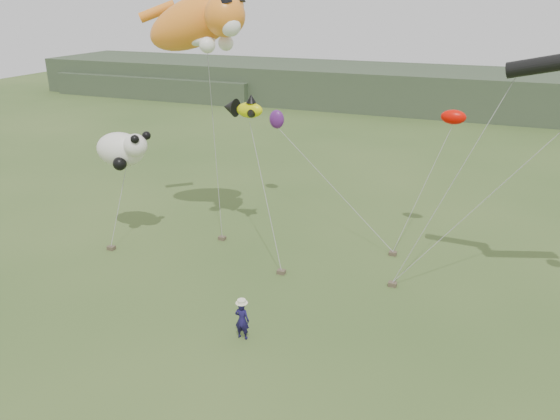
{
  "coord_description": "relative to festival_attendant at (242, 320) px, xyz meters",
  "views": [
    {
      "loc": [
        7.45,
        -14.8,
        11.03
      ],
      "look_at": [
        0.41,
        3.0,
        3.55
      ],
      "focal_mm": 35.0,
      "sensor_mm": 36.0,
      "label": 1
    }
  ],
  "objects": [
    {
      "name": "headland",
      "position": [
        -3.46,
        45.06,
        1.21
      ],
      "size": [
        90.0,
        13.0,
        4.0
      ],
      "color": "#2D3D28",
      "rests_on": "ground"
    },
    {
      "name": "ground",
      "position": [
        -0.35,
        0.37,
        -0.71
      ],
      "size": [
        120.0,
        120.0,
        0.0
      ],
      "primitive_type": "plane",
      "color": "#385123",
      "rests_on": "ground"
    },
    {
      "name": "sandbag_anchors",
      "position": [
        -1.18,
        6.04,
        -0.63
      ],
      "size": [
        13.25,
        4.53,
        0.17
      ],
      "color": "brown",
      "rests_on": "ground"
    },
    {
      "name": "misc_kites",
      "position": [
        0.57,
        11.82,
        4.73
      ],
      "size": [
        10.34,
        3.05,
        2.14
      ],
      "color": "#E30900",
      "rests_on": "ground"
    },
    {
      "name": "panda_kite",
      "position": [
        -8.57,
        5.54,
        3.81
      ],
      "size": [
        2.81,
        1.81,
        1.74
      ],
      "color": "white",
      "rests_on": "ground"
    },
    {
      "name": "cat_kite",
      "position": [
        -4.98,
        7.13,
        9.38
      ],
      "size": [
        5.98,
        3.39,
        3.54
      ],
      "color": "orange",
      "rests_on": "ground"
    },
    {
      "name": "fish_kite",
      "position": [
        -3.49,
        7.76,
        5.65
      ],
      "size": [
        2.18,
        1.46,
        1.12
      ],
      "color": "#D1DA07",
      "rests_on": "ground"
    },
    {
      "name": "festival_attendant",
      "position": [
        0.0,
        0.0,
        0.0
      ],
      "size": [
        0.52,
        0.34,
        1.42
      ],
      "primitive_type": "imported",
      "rotation": [
        0.0,
        0.0,
        3.15
      ],
      "color": "#171142",
      "rests_on": "ground"
    }
  ]
}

